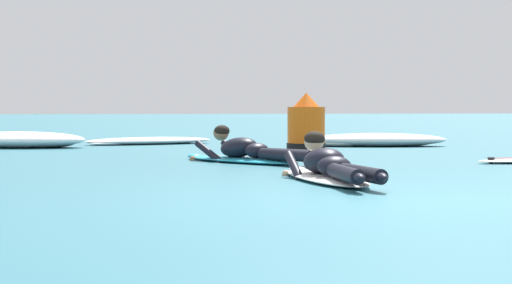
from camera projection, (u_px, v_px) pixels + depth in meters
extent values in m
plane|color=#2D6B7A|center=(240.00, 146.00, 17.45)|extent=(120.00, 120.00, 0.00)
ellipsoid|color=white|center=(325.00, 177.00, 9.50)|extent=(0.69, 2.32, 0.07)
ellipsoid|color=white|center=(297.00, 169.00, 10.57)|extent=(0.21, 0.21, 0.06)
ellipsoid|color=black|center=(324.00, 161.00, 9.54)|extent=(0.44, 0.64, 0.34)
ellipsoid|color=black|center=(334.00, 166.00, 9.19)|extent=(0.36, 0.30, 0.20)
cylinder|color=black|center=(345.00, 174.00, 8.59)|extent=(0.15, 0.89, 0.14)
ellipsoid|color=black|center=(358.00, 177.00, 8.15)|extent=(0.11, 0.23, 0.08)
cylinder|color=black|center=(362.00, 173.00, 8.63)|extent=(0.25, 0.90, 0.14)
ellipsoid|color=black|center=(381.00, 177.00, 8.20)|extent=(0.11, 0.23, 0.08)
cylinder|color=black|center=(294.00, 167.00, 9.83)|extent=(0.13, 0.54, 0.31)
sphere|color=tan|center=(286.00, 174.00, 10.19)|extent=(0.09, 0.09, 0.09)
cylinder|color=black|center=(335.00, 166.00, 9.91)|extent=(0.13, 0.54, 0.31)
sphere|color=tan|center=(326.00, 174.00, 10.24)|extent=(0.09, 0.09, 0.09)
sphere|color=tan|center=(314.00, 141.00, 9.89)|extent=(0.21, 0.21, 0.21)
ellipsoid|color=black|center=(315.00, 139.00, 9.87)|extent=(0.23, 0.21, 0.16)
ellipsoid|color=#2DB2D1|center=(241.00, 160.00, 12.53)|extent=(1.63, 2.08, 0.07)
ellipsoid|color=#2DB2D1|center=(195.00, 156.00, 13.28)|extent=(0.28, 0.28, 0.06)
ellipsoid|color=black|center=(239.00, 147.00, 12.56)|extent=(0.68, 0.75, 0.34)
ellipsoid|color=black|center=(257.00, 151.00, 12.28)|extent=(0.44, 0.42, 0.20)
cylinder|color=black|center=(285.00, 155.00, 11.76)|extent=(0.59, 0.89, 0.14)
ellipsoid|color=black|center=(310.00, 157.00, 11.39)|extent=(0.20, 0.24, 0.08)
cylinder|color=black|center=(294.00, 155.00, 11.87)|extent=(0.67, 0.84, 0.14)
ellipsoid|color=black|center=(323.00, 156.00, 11.53)|extent=(0.20, 0.24, 0.08)
cylinder|color=black|center=(209.00, 153.00, 12.68)|extent=(0.38, 0.52, 0.33)
sphere|color=#8C6647|center=(193.00, 159.00, 12.96)|extent=(0.09, 0.09, 0.09)
cylinder|color=black|center=(235.00, 152.00, 12.95)|extent=(0.38, 0.52, 0.33)
sphere|color=#8C6647|center=(219.00, 158.00, 13.22)|extent=(0.09, 0.09, 0.09)
sphere|color=#8C6647|center=(221.00, 133.00, 12.83)|extent=(0.21, 0.21, 0.21)
ellipsoid|color=black|center=(222.00, 131.00, 12.81)|extent=(0.29, 0.29, 0.16)
cone|color=black|center=(491.00, 163.00, 12.25)|extent=(0.11, 0.11, 0.16)
ellipsoid|color=white|center=(149.00, 141.00, 18.25)|extent=(2.69, 1.62, 0.14)
ellipsoid|color=white|center=(177.00, 141.00, 18.67)|extent=(1.00, 0.64, 0.10)
ellipsoid|color=white|center=(112.00, 143.00, 17.82)|extent=(1.01, 0.74, 0.08)
ellipsoid|color=white|center=(377.00, 140.00, 17.37)|extent=(2.68, 1.36, 0.24)
ellipsoid|color=white|center=(410.00, 141.00, 17.52)|extent=(0.96, 0.58, 0.17)
ellipsoid|color=white|center=(336.00, 143.00, 17.28)|extent=(1.05, 0.87, 0.13)
ellipsoid|color=white|center=(18.00, 140.00, 16.80)|extent=(2.60, 1.65, 0.29)
ellipsoid|color=white|center=(54.00, 142.00, 16.94)|extent=(1.05, 0.97, 0.20)
cylinder|color=#EA5B0F|center=(306.00, 129.00, 15.90)|extent=(0.63, 0.63, 0.73)
cone|color=#EA5B0F|center=(306.00, 100.00, 15.89)|extent=(0.44, 0.44, 0.24)
cylinder|color=black|center=(306.00, 147.00, 15.92)|extent=(0.66, 0.66, 0.12)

